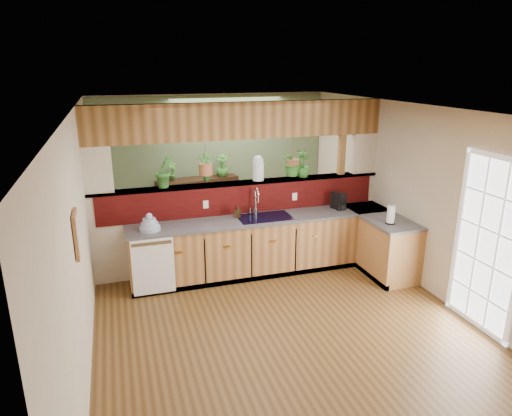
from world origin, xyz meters
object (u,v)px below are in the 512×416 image
object	(u,v)px
glass_jar	(258,168)
shelving_console	(198,204)
faucet	(256,200)
soap_dispenser	(238,211)
dish_stack	(150,225)
paper_towel	(391,215)
coffee_maker	(339,202)

from	to	relation	value
glass_jar	shelving_console	bearing A→B (deg)	108.32
faucet	glass_jar	world-z (taller)	glass_jar
glass_jar	shelving_console	world-z (taller)	glass_jar
faucet	soap_dispenser	world-z (taller)	faucet
faucet	dish_stack	world-z (taller)	faucet
faucet	paper_towel	distance (m)	2.01
paper_towel	shelving_console	world-z (taller)	paper_towel
paper_towel	soap_dispenser	bearing A→B (deg)	155.14
dish_stack	paper_towel	world-z (taller)	paper_towel
soap_dispenser	glass_jar	xyz separation A→B (m)	(0.41, 0.26, 0.59)
soap_dispenser	shelving_console	bearing A→B (deg)	95.90
dish_stack	soap_dispenser	size ratio (longest dim) A/B	1.49
coffee_maker	shelving_console	size ratio (longest dim) A/B	0.17
paper_towel	glass_jar	distance (m)	2.11
faucet	dish_stack	bearing A→B (deg)	-172.25
coffee_maker	shelving_console	bearing A→B (deg)	110.65
faucet	glass_jar	size ratio (longest dim) A/B	1.12
coffee_maker	dish_stack	bearing A→B (deg)	162.49
glass_jar	shelving_console	size ratio (longest dim) A/B	0.25
paper_towel	glass_jar	size ratio (longest dim) A/B	0.75
dish_stack	faucet	bearing A→B (deg)	7.75
dish_stack	shelving_console	world-z (taller)	dish_stack
dish_stack	paper_towel	bearing A→B (deg)	-12.82
coffee_maker	paper_towel	size ratio (longest dim) A/B	0.90
soap_dispenser	shelving_console	world-z (taller)	soap_dispenser
soap_dispenser	glass_jar	bearing A→B (deg)	32.43
soap_dispenser	dish_stack	bearing A→B (deg)	-172.27
dish_stack	soap_dispenser	bearing A→B (deg)	7.73
faucet	dish_stack	size ratio (longest dim) A/B	1.51
coffee_maker	paper_towel	xyz separation A→B (m)	(0.38, -0.88, 0.01)
faucet	soap_dispenser	bearing A→B (deg)	-172.15
soap_dispenser	shelving_console	distance (m)	2.23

